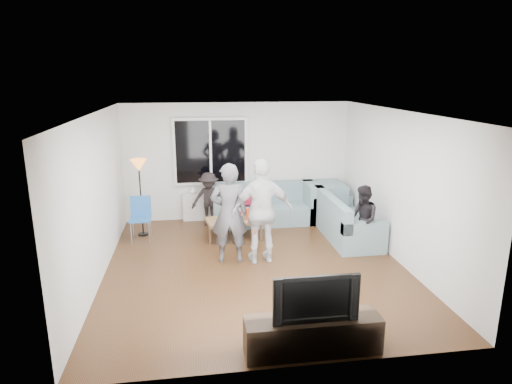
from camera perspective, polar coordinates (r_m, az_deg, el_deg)
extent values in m
cube|color=#56351C|center=(7.70, -0.09, -9.62)|extent=(5.00, 5.50, 0.04)
cube|color=white|center=(7.04, -0.10, 10.37)|extent=(5.00, 5.50, 0.04)
cube|color=silver|center=(9.94, -2.39, 3.97)|extent=(5.00, 0.04, 2.60)
cube|color=silver|center=(4.68, 4.84, -8.71)|extent=(5.00, 0.04, 2.60)
cube|color=silver|center=(7.34, -19.95, -0.80)|extent=(0.04, 5.50, 2.60)
cube|color=silver|center=(8.00, 18.06, 0.60)|extent=(0.04, 5.50, 2.60)
cube|color=white|center=(9.77, -5.87, 5.21)|extent=(1.62, 0.06, 1.47)
cube|color=black|center=(9.73, -5.86, 5.17)|extent=(1.50, 0.02, 1.35)
cube|color=white|center=(9.72, -5.86, 5.16)|extent=(0.05, 0.03, 1.35)
cube|color=silver|center=(10.01, -5.68, -1.84)|extent=(1.30, 0.12, 0.62)
imported|color=#28642C|center=(9.89, -3.15, 0.89)|extent=(0.20, 0.17, 0.34)
imported|color=white|center=(9.87, -8.11, 0.17)|extent=(0.18, 0.18, 0.15)
cube|color=slate|center=(10.03, 8.73, -1.22)|extent=(0.85, 0.85, 0.85)
cube|color=orange|center=(9.60, -3.50, -1.29)|extent=(0.47, 0.44, 0.14)
cube|color=maroon|center=(9.71, -1.42, -1.08)|extent=(0.43, 0.38, 0.13)
cube|color=olive|center=(8.89, -2.77, -4.70)|extent=(1.18, 0.76, 0.40)
cylinder|color=maroon|center=(8.71, -2.47, -3.14)|extent=(0.17, 0.17, 0.17)
imported|color=#4E4D52|center=(7.60, -3.47, -2.75)|extent=(0.68, 0.49, 1.75)
imported|color=silver|center=(7.57, 0.82, -2.53)|extent=(1.09, 0.50, 1.82)
imported|color=black|center=(8.28, 13.55, -3.47)|extent=(0.51, 0.63, 1.25)
imported|color=black|center=(9.60, -6.08, -0.90)|extent=(0.78, 0.49, 1.16)
cube|color=#312418|center=(5.49, 7.29, -17.75)|extent=(1.60, 0.40, 0.44)
imported|color=black|center=(5.23, 7.47, -13.06)|extent=(1.00, 0.13, 0.57)
cylinder|color=black|center=(8.92, -2.69, -2.63)|extent=(0.07, 0.07, 0.19)
cylinder|color=#45A01D|center=(8.65, -3.49, -3.08)|extent=(0.08, 0.08, 0.22)
cylinder|color=black|center=(8.91, -0.89, -2.65)|extent=(0.07, 0.07, 0.19)
cylinder|color=#EC4214|center=(8.75, -1.09, -2.81)|extent=(0.07, 0.07, 0.24)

